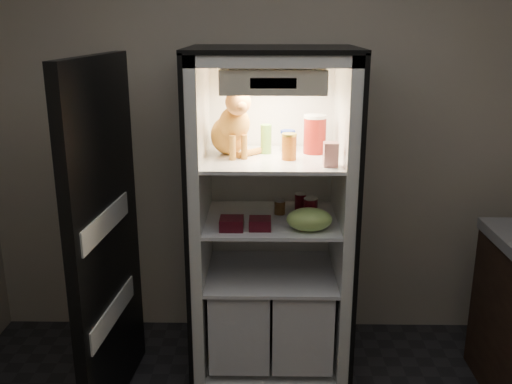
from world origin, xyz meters
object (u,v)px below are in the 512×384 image
at_px(mayo_tub, 288,140).
at_px(grape_bag, 309,219).
at_px(salsa_jar, 289,147).
at_px(soda_can_b, 311,209).
at_px(cream_carton, 331,154).
at_px(soda_can_a, 300,203).
at_px(tabby_cat, 232,128).
at_px(condiment_jar, 280,207).
at_px(parmesan_shaker, 266,139).
at_px(soda_can_c, 310,210).
at_px(berry_box_left, 232,224).
at_px(refrigerator, 271,238).
at_px(berry_box_right, 260,224).
at_px(pepper_jar, 315,134).

distance_m(mayo_tub, grape_bag, 0.51).
height_order(salsa_jar, soda_can_b, salsa_jar).
relative_size(cream_carton, soda_can_a, 1.04).
relative_size(tabby_cat, soda_can_a, 3.42).
height_order(salsa_jar, cream_carton, salsa_jar).
bearing_deg(condiment_jar, parmesan_shaker, 160.68).
xyz_separation_m(mayo_tub, soda_can_a, (0.07, -0.09, -0.35)).
distance_m(tabby_cat, mayo_tub, 0.34).
bearing_deg(cream_carton, tabby_cat, 154.48).
bearing_deg(condiment_jar, tabby_cat, -175.90).
bearing_deg(salsa_jar, parmesan_shaker, 129.52).
xyz_separation_m(tabby_cat, parmesan_shaker, (0.19, 0.05, -0.07)).
xyz_separation_m(soda_can_b, soda_can_c, (-0.01, -0.03, 0.00)).
relative_size(grape_bag, berry_box_left, 1.93).
relative_size(refrigerator, berry_box_right, 16.23).
bearing_deg(soda_can_c, pepper_jar, 80.50).
bearing_deg(soda_can_c, salsa_jar, 177.23).
height_order(condiment_jar, berry_box_left, condiment_jar).
bearing_deg(soda_can_b, salsa_jar, -168.77).
height_order(refrigerator, soda_can_b, refrigerator).
distance_m(tabby_cat, salsa_jar, 0.34).
height_order(salsa_jar, soda_can_c, salsa_jar).
bearing_deg(berry_box_left, grape_bag, -1.20).
xyz_separation_m(condiment_jar, berry_box_right, (-0.11, -0.25, -0.01)).
bearing_deg(berry_box_left, parmesan_shaker, 57.44).
height_order(soda_can_b, soda_can_c, soda_can_c).
xyz_separation_m(cream_carton, soda_can_a, (-0.13, 0.28, -0.35)).
bearing_deg(berry_box_right, condiment_jar, 65.72).
distance_m(mayo_tub, pepper_jar, 0.17).
height_order(parmesan_shaker, cream_carton, parmesan_shaker).
height_order(cream_carton, condiment_jar, cream_carton).
distance_m(pepper_jar, cream_carton, 0.31).
bearing_deg(soda_can_a, parmesan_shaker, 175.27).
height_order(salsa_jar, condiment_jar, salsa_jar).
relative_size(pepper_jar, cream_carton, 1.74).
relative_size(tabby_cat, salsa_jar, 2.89).
height_order(parmesan_shaker, soda_can_c, parmesan_shaker).
xyz_separation_m(parmesan_shaker, condiment_jar, (0.08, -0.03, -0.39)).
bearing_deg(berry_box_left, condiment_jar, 44.22).
bearing_deg(refrigerator, pepper_jar, 10.61).
xyz_separation_m(parmesan_shaker, soda_can_b, (0.25, -0.12, -0.37)).
relative_size(refrigerator, pepper_jar, 8.75).
height_order(parmesan_shaker, berry_box_left, parmesan_shaker).
distance_m(salsa_jar, soda_can_b, 0.38).
xyz_separation_m(parmesan_shaker, soda_can_c, (0.24, -0.16, -0.36)).
relative_size(soda_can_b, grape_bag, 0.53).
bearing_deg(pepper_jar, berry_box_left, -147.21).
relative_size(salsa_jar, cream_carton, 1.14).
bearing_deg(cream_carton, soda_can_a, 115.35).
xyz_separation_m(soda_can_a, soda_can_c, (0.05, -0.14, 0.01)).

